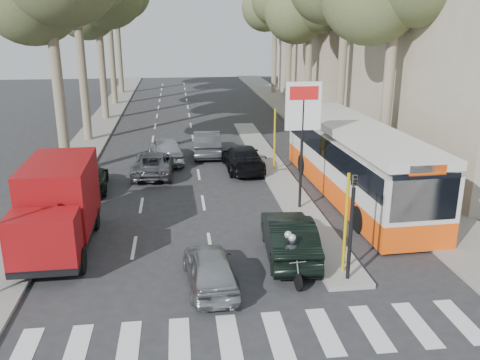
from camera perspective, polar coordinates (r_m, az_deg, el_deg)
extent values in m
plane|color=#28282B|center=(17.48, 0.03, -9.72)|extent=(120.00, 120.00, 0.00)
cube|color=gray|center=(42.52, 7.41, 6.63)|extent=(3.20, 70.00, 0.12)
cube|color=gray|center=(44.55, -14.92, 6.68)|extent=(2.40, 64.00, 0.12)
cube|color=gray|center=(28.06, 3.83, 1.10)|extent=(1.50, 26.00, 0.16)
cube|color=#B7A88E|center=(52.40, 12.90, 17.12)|extent=(11.00, 20.00, 16.00)
cylinder|color=yellow|center=(16.55, 11.76, -5.06)|extent=(0.10, 0.10, 3.50)
cylinder|color=yellow|center=(21.97, 6.84, 0.88)|extent=(0.10, 0.10, 3.50)
cylinder|color=yellow|center=(27.64, 3.90, 4.42)|extent=(0.10, 0.10, 3.50)
cylinder|color=black|center=(21.75, 6.92, 3.02)|extent=(0.12, 0.12, 5.20)
cube|color=white|center=(21.34, 7.12, 8.23)|extent=(1.50, 0.10, 2.00)
cube|color=red|center=(21.20, 7.21, 9.67)|extent=(1.20, 0.02, 0.55)
cylinder|color=black|center=(16.17, 12.28, -6.22)|extent=(0.12, 0.12, 3.20)
imported|color=black|center=(15.64, 12.64, -1.18)|extent=(0.16, 0.41, 1.00)
cylinder|color=#6B604C|center=(28.34, -19.65, 8.82)|extent=(0.56, 0.56, 8.40)
cylinder|color=#6B604C|center=(36.12, -17.24, 11.18)|extent=(0.56, 0.56, 8.96)
cylinder|color=#6B604C|center=(44.00, -15.20, 11.81)|extent=(0.56, 0.56, 8.12)
sphere|color=#4D5831|center=(44.58, -16.96, 18.10)|extent=(5.20, 5.20, 5.20)
cylinder|color=#6B604C|center=(51.88, -14.21, 13.44)|extent=(0.56, 0.56, 9.52)
cylinder|color=#6B604C|center=(59.85, -13.39, 13.58)|extent=(0.56, 0.56, 8.68)
sphere|color=#4D5831|center=(60.46, -14.69, 18.53)|extent=(5.20, 5.20, 5.20)
cylinder|color=#6B604C|center=(27.93, 16.22, 9.03)|extent=(0.56, 0.56, 8.40)
cylinder|color=#6B604C|center=(35.35, 11.35, 11.72)|extent=(0.56, 0.56, 9.24)
cylinder|color=#6B604C|center=(43.00, 7.68, 11.94)|extent=(0.56, 0.56, 7.84)
sphere|color=#4D5831|center=(43.16, 6.39, 18.34)|extent=(5.20, 5.20, 5.20)
cylinder|color=#6B604C|center=(50.73, 5.50, 13.48)|extent=(0.56, 0.56, 8.96)
cylinder|color=#6B604C|center=(58.59, 3.87, 13.78)|extent=(0.56, 0.56, 8.40)
sphere|color=#4D5831|center=(58.89, 2.85, 18.79)|extent=(5.20, 5.20, 5.20)
imported|color=#A3A6AA|center=(16.06, -3.39, -9.85)|extent=(1.75, 3.78, 1.25)
imported|color=black|center=(17.99, 5.52, -6.34)|extent=(1.88, 4.64, 1.50)
imported|color=#54565D|center=(27.71, -9.60, 1.87)|extent=(2.36, 4.68, 1.27)
imported|color=black|center=(28.17, 0.29, 2.52)|extent=(2.16, 4.90, 1.40)
imported|color=#ADAFB5|center=(30.10, -8.31, 3.42)|extent=(2.35, 4.62, 1.51)
imported|color=#4B4E53|center=(31.49, -3.75, 4.20)|extent=(1.72, 4.62, 1.51)
imported|color=black|center=(25.89, -16.51, 0.17)|extent=(2.04, 4.25, 1.20)
cube|color=black|center=(19.59, -19.51, -5.93)|extent=(2.26, 5.91, 0.24)
cylinder|color=black|center=(18.14, -23.67, -8.70)|extent=(0.31, 0.89, 0.88)
cylinder|color=black|center=(17.70, -17.50, -8.65)|extent=(0.31, 0.89, 0.88)
cylinder|color=black|center=(21.43, -21.20, -4.38)|extent=(0.31, 0.89, 0.88)
cylinder|color=black|center=(21.06, -16.01, -4.22)|extent=(0.31, 0.89, 0.88)
cube|color=maroon|center=(17.24, -21.17, -6.19)|extent=(2.18, 1.41, 1.66)
cube|color=black|center=(16.59, -21.70, -6.44)|extent=(1.96, 0.12, 0.88)
cube|color=maroon|center=(19.84, -19.50, -1.40)|extent=(2.33, 4.15, 2.45)
cube|color=#FA500D|center=(24.62, 12.54, -0.34)|extent=(3.29, 13.10, 1.02)
cube|color=silver|center=(24.25, 12.75, 2.72)|extent=(3.29, 13.10, 1.70)
cube|color=black|center=(24.16, 12.80, 3.49)|extent=(3.29, 12.58, 0.96)
cube|color=silver|center=(23.97, 12.94, 5.59)|extent=(3.29, 13.10, 0.34)
cube|color=black|center=(18.61, 20.03, -1.90)|extent=(2.49, 0.15, 1.70)
cube|color=#FA500D|center=(18.32, 20.36, 1.04)|extent=(1.36, 0.11, 0.36)
cylinder|color=black|center=(20.56, 13.33, -4.34)|extent=(0.36, 1.10, 1.09)
cylinder|color=black|center=(21.65, 19.70, -3.79)|extent=(0.36, 1.10, 1.09)
cylinder|color=black|center=(27.77, 7.13, 1.75)|extent=(0.36, 1.10, 1.09)
cylinder|color=black|center=(28.59, 12.12, 1.94)|extent=(0.36, 1.10, 1.09)
cylinder|color=black|center=(16.06, 6.57, -11.33)|extent=(0.16, 0.57, 0.57)
cylinder|color=black|center=(17.16, 5.00, -9.28)|extent=(0.16, 0.57, 0.57)
cylinder|color=silver|center=(15.95, 6.53, -10.17)|extent=(0.10, 0.36, 0.71)
cube|color=black|center=(16.59, 5.71, -9.85)|extent=(0.28, 0.68, 0.27)
cube|color=black|center=(16.33, 5.95, -9.38)|extent=(0.31, 0.43, 0.19)
cube|color=black|center=(16.73, 5.42, -8.89)|extent=(0.32, 0.60, 0.11)
cylinder|color=silver|center=(15.87, 6.50, -9.18)|extent=(0.55, 0.10, 0.04)
imported|color=black|center=(16.42, 5.75, -8.65)|extent=(0.58, 0.42, 1.48)
imported|color=black|center=(16.73, 5.34, -8.28)|extent=(0.72, 0.46, 1.39)
sphere|color=#B2B2B7|center=(16.08, 5.88, -6.48)|extent=(0.25, 0.25, 0.25)
sphere|color=#B2B2B7|center=(16.42, 5.43, -6.14)|extent=(0.25, 0.25, 0.25)
imported|color=#403048|center=(29.07, 11.45, 3.00)|extent=(0.76, 0.99, 1.52)
imported|color=#665B4C|center=(24.98, 17.32, 0.53)|extent=(1.22, 0.61, 1.84)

